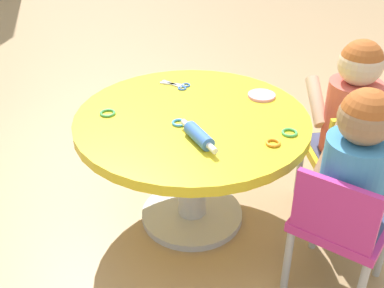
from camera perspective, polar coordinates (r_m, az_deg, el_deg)
ground_plane at (r=2.12m, az=-0.00°, el=-8.70°), size 10.00×10.00×0.00m
craft_table at (r=1.90m, az=-0.00°, el=0.26°), size 0.91×0.91×0.50m
child_chair_left at (r=1.70m, az=17.36°, el=-9.12°), size 0.40×0.40×0.54m
seated_child_left at (r=1.60m, az=19.12°, el=-2.14°), size 0.42×0.38×0.51m
child_chair_right at (r=2.06m, az=18.04°, el=-1.36°), size 0.37×0.37×0.54m
seated_child_right at (r=1.98m, az=18.71°, el=4.76°), size 0.41×0.36×0.51m
rolling_pin at (r=1.66m, az=0.83°, el=0.99°), size 0.19×0.16×0.05m
craft_scissors at (r=2.08m, az=-1.60°, el=7.03°), size 0.09×0.14×0.01m
playdough_blob_0 at (r=2.01m, az=8.35°, el=5.79°), size 0.11×0.11×0.01m
cookie_cutter_0 at (r=1.76m, az=11.63°, el=1.35°), size 0.06×0.06×0.01m
cookie_cutter_1 at (r=1.78m, az=-1.58°, el=2.57°), size 0.06×0.06×0.01m
cookie_cutter_2 at (r=1.68m, az=9.70°, el=0.12°), size 0.05×0.05×0.01m
cookie_cutter_3 at (r=1.88m, az=-10.09°, el=3.68°), size 0.06×0.06×0.01m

